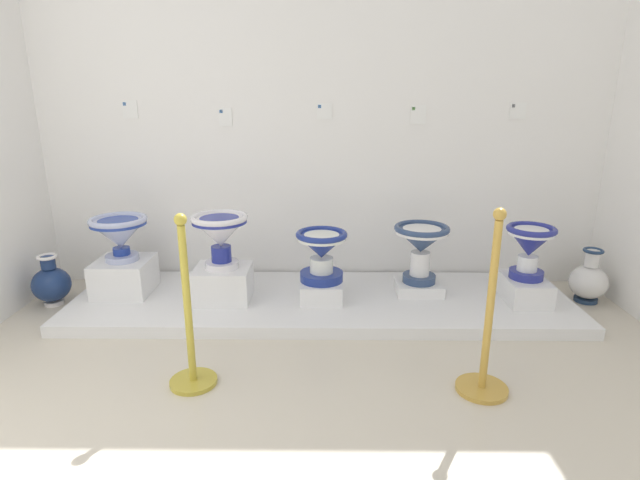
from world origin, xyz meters
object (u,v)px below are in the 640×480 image
(antique_toilet_leftmost, at_px, (322,249))
(antique_toilet_slender_white, at_px, (530,244))
(info_placard_first, at_px, (130,109))
(info_placard_third, at_px, (324,111))
(info_placard_second, at_px, (225,117))
(info_placard_fourth, at_px, (418,114))
(plinth_block_pale_glazed, at_px, (223,283))
(decorative_vase_corner, at_px, (589,280))
(antique_toilet_tall_cobalt, at_px, (119,232))
(antique_toilet_broad_patterned, at_px, (421,242))
(stanchion_post_near_right, at_px, (486,343))
(plinth_block_tall_cobalt, at_px, (125,276))
(info_placard_fifth, at_px, (518,111))
(antique_toilet_pale_glazed, at_px, (220,232))
(decorative_vase_spare, at_px, (51,283))
(plinth_block_leftmost, at_px, (321,289))
(plinth_block_slender_white, at_px, (524,289))
(plinth_block_broad_patterned, at_px, (418,287))
(stanchion_post_near_left, at_px, (190,337))

(antique_toilet_leftmost, relative_size, antique_toilet_slender_white, 0.96)
(info_placard_first, bearing_deg, info_placard_third, -0.00)
(info_placard_second, distance_m, info_placard_fourth, 1.45)
(plinth_block_pale_glazed, bearing_deg, info_placard_first, 142.39)
(info_placard_first, height_order, decorative_vase_corner, info_placard_first)
(plinth_block_pale_glazed, relative_size, info_placard_first, 2.92)
(info_placard_first, bearing_deg, antique_toilet_tall_cobalt, -89.41)
(antique_toilet_broad_patterned, distance_m, stanchion_post_near_right, 1.17)
(plinth_block_tall_cobalt, height_order, info_placard_fifth, info_placard_fifth)
(info_placard_second, height_order, decorative_vase_corner, info_placard_second)
(antique_toilet_slender_white, height_order, info_placard_fourth, info_placard_fourth)
(antique_toilet_broad_patterned, bearing_deg, stanchion_post_near_right, -83.36)
(antique_toilet_pale_glazed, bearing_deg, decorative_vase_spare, 176.28)
(plinth_block_pale_glazed, bearing_deg, antique_toilet_tall_cobalt, 170.50)
(info_placard_fourth, bearing_deg, info_placard_second, -180.00)
(antique_toilet_pale_glazed, bearing_deg, antique_toilet_slender_white, 0.29)
(plinth_block_pale_glazed, relative_size, antique_toilet_slender_white, 1.04)
(info_placard_second, bearing_deg, antique_toilet_slender_white, -14.73)
(info_placard_first, bearing_deg, antique_toilet_broad_patterned, -11.38)
(info_placard_third, relative_size, decorative_vase_corner, 0.29)
(antique_toilet_tall_cobalt, height_order, plinth_block_pale_glazed, antique_toilet_tall_cobalt)
(info_placard_second, relative_size, info_placard_fourth, 0.94)
(stanchion_post_near_right, bearing_deg, plinth_block_tall_cobalt, 153.88)
(plinth_block_tall_cobalt, height_order, plinth_block_leftmost, plinth_block_tall_cobalt)
(plinth_block_slender_white, bearing_deg, antique_toilet_pale_glazed, -179.71)
(plinth_block_broad_patterned, distance_m, stanchion_post_near_left, 1.78)
(antique_toilet_pale_glazed, height_order, info_placard_fifth, info_placard_fifth)
(plinth_block_tall_cobalt, relative_size, antique_toilet_tall_cobalt, 0.98)
(decorative_vase_spare, xyz_separation_m, decorative_vase_corner, (3.95, 0.10, 0.00))
(plinth_block_pale_glazed, xyz_separation_m, decorative_vase_spare, (-1.28, 0.08, -0.04))
(plinth_block_tall_cobalt, height_order, decorative_vase_corner, decorative_vase_corner)
(info_placard_first, relative_size, decorative_vase_corner, 0.32)
(info_placard_first, distance_m, info_placard_fifth, 2.92)
(antique_toilet_tall_cobalt, relative_size, antique_toilet_pale_glazed, 1.03)
(plinth_block_broad_patterned, bearing_deg, decorative_vase_corner, 1.49)
(plinth_block_leftmost, distance_m, info_placard_second, 1.49)
(antique_toilet_pale_glazed, distance_m, info_placard_first, 1.24)
(antique_toilet_slender_white, relative_size, info_placard_second, 2.78)
(info_placard_fifth, bearing_deg, info_placard_third, -180.00)
(plinth_block_tall_cobalt, xyz_separation_m, antique_toilet_tall_cobalt, (0.00, 0.00, 0.34))
(plinth_block_pale_glazed, distance_m, plinth_block_slender_white, 2.14)
(plinth_block_tall_cobalt, xyz_separation_m, info_placard_second, (0.72, 0.46, 1.12))
(info_placard_first, distance_m, info_placard_fourth, 2.17)
(plinth_block_pale_glazed, xyz_separation_m, stanchion_post_near_right, (1.55, -1.00, 0.07))
(antique_toilet_broad_patterned, bearing_deg, info_placard_third, 148.06)
(antique_toilet_tall_cobalt, relative_size, decorative_vase_corner, 0.99)
(info_placard_second, bearing_deg, info_placard_third, -0.00)
(antique_toilet_broad_patterned, relative_size, decorative_vase_spare, 1.12)
(plinth_block_pale_glazed, distance_m, antique_toilet_leftmost, 0.74)
(antique_toilet_tall_cobalt, relative_size, stanchion_post_near_right, 0.41)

